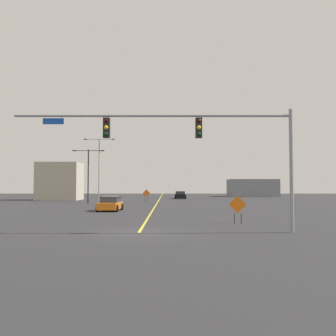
# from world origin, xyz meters

# --- Properties ---
(ground) EXTENTS (186.48, 186.48, 0.00)m
(ground) POSITION_xyz_m (0.00, 0.00, 0.00)
(ground) COLOR #2D2D30
(road_centre_stripe) EXTENTS (0.16, 103.60, 0.01)m
(road_centre_stripe) POSITION_xyz_m (0.00, 51.80, 0.00)
(road_centre_stripe) COLOR yellow
(road_centre_stripe) RESTS_ON ground
(traffic_signal_assembly) EXTENTS (14.63, 0.44, 6.46)m
(traffic_signal_assembly) POSITION_xyz_m (2.85, -0.01, 5.00)
(traffic_signal_assembly) COLOR gray
(traffic_signal_assembly) RESTS_ON ground
(street_lamp_near_left) EXTENTS (4.31, 0.24, 7.31)m
(street_lamp_near_left) POSITION_xyz_m (-9.34, 31.98, 4.45)
(street_lamp_near_left) COLOR black
(street_lamp_near_left) RESTS_ON ground
(street_lamp_far_right) EXTENTS (4.84, 0.24, 9.86)m
(street_lamp_far_right) POSITION_xyz_m (-9.36, 40.19, 5.82)
(street_lamp_far_right) COLOR gray
(street_lamp_far_right) RESTS_ON ground
(construction_sign_right_shoulder) EXTENTS (1.08, 0.09, 1.88)m
(construction_sign_right_shoulder) POSITION_xyz_m (-1.56, 34.55, 1.20)
(construction_sign_right_shoulder) COLOR orange
(construction_sign_right_shoulder) RESTS_ON ground
(construction_sign_right_lane) EXTENTS (1.11, 0.22, 1.79)m
(construction_sign_right_lane) POSITION_xyz_m (5.95, 4.53, 1.12)
(construction_sign_right_lane) COLOR orange
(construction_sign_right_lane) RESTS_ON ground
(car_black_near) EXTENTS (2.24, 3.92, 1.38)m
(car_black_near) POSITION_xyz_m (3.77, 49.80, 0.66)
(car_black_near) COLOR black
(car_black_near) RESTS_ON ground
(car_orange_mid) EXTENTS (2.18, 4.18, 1.39)m
(car_orange_mid) POSITION_xyz_m (-4.07, 17.07, 0.66)
(car_orange_mid) COLOR orange
(car_orange_mid) RESTS_ON ground
(roadside_building_east) EXTENTS (10.23, 6.92, 3.75)m
(roadside_building_east) POSITION_xyz_m (19.93, 63.65, 1.87)
(roadside_building_east) COLOR gray
(roadside_building_east) RESTS_ON ground
(roadside_building_west) EXTENTS (6.80, 5.60, 6.22)m
(roadside_building_west) POSITION_xyz_m (-16.55, 43.92, 3.11)
(roadside_building_west) COLOR #B2A893
(roadside_building_west) RESTS_ON ground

